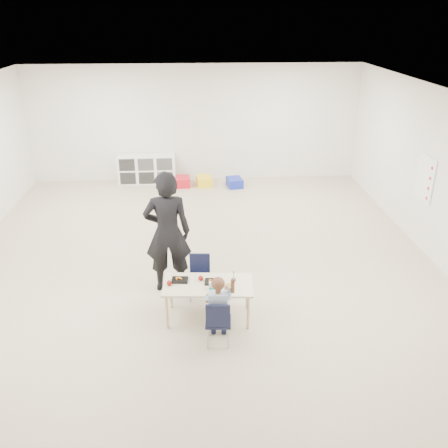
{
  "coord_description": "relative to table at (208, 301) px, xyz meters",
  "views": [
    {
      "loc": [
        -0.01,
        -6.99,
        3.93
      ],
      "look_at": [
        0.42,
        -0.22,
        0.85
      ],
      "focal_mm": 38.0,
      "sensor_mm": 36.0,
      "label": 1
    }
  ],
  "objects": [
    {
      "name": "lunch_tray_far",
      "position": [
        -0.38,
        0.1,
        0.29
      ],
      "size": [
        0.23,
        0.18,
        0.03
      ],
      "primitive_type": "cube",
      "rotation": [
        0.0,
        0.0,
        -0.08
      ],
      "color": "black",
      "rests_on": "table"
    },
    {
      "name": "chair_far",
      "position": [
        -0.11,
        0.53,
        0.05
      ],
      "size": [
        0.34,
        0.32,
        0.66
      ],
      "primitive_type": null,
      "rotation": [
        0.0,
        0.0,
        -0.08
      ],
      "color": "black",
      "rests_on": "ground"
    },
    {
      "name": "bread_roll",
      "position": [
        0.28,
        -0.11,
        0.31
      ],
      "size": [
        0.09,
        0.09,
        0.07
      ],
      "primitive_type": "ellipsoid",
      "color": "tan",
      "rests_on": "table"
    },
    {
      "name": "rules_poster",
      "position": [
        3.86,
        2.1,
        0.97
      ],
      "size": [
        0.02,
        0.6,
        0.8
      ],
      "primitive_type": "cube",
      "color": "white",
      "rests_on": "room"
    },
    {
      "name": "room",
      "position": [
        -0.12,
        1.5,
        1.12
      ],
      "size": [
        9.0,
        9.02,
        2.8
      ],
      "color": "#B6A68C",
      "rests_on": "ground"
    },
    {
      "name": "table",
      "position": [
        0.0,
        0.0,
        0.0
      ],
      "size": [
        1.25,
        0.69,
        0.55
      ],
      "rotation": [
        0.0,
        0.0,
        -0.08
      ],
      "color": "beige",
      "rests_on": "ground"
    },
    {
      "name": "child",
      "position": [
        0.11,
        -0.53,
        0.24
      ],
      "size": [
        0.47,
        0.47,
        1.04
      ],
      "primitive_type": null,
      "rotation": [
        0.0,
        0.0,
        -0.08
      ],
      "color": "#A9C1E5",
      "rests_on": "chair_near"
    },
    {
      "name": "cubby_shelf",
      "position": [
        -1.32,
        5.78,
        0.07
      ],
      "size": [
        1.4,
        0.4,
        0.7
      ],
      "primitive_type": "cube",
      "color": "white",
      "rests_on": "ground"
    },
    {
      "name": "chair_near",
      "position": [
        0.11,
        -0.53,
        0.05
      ],
      "size": [
        0.34,
        0.32,
        0.66
      ],
      "primitive_type": null,
      "rotation": [
        0.0,
        0.0,
        -0.08
      ],
      "color": "black",
      "rests_on": "ground"
    },
    {
      "name": "adult",
      "position": [
        -0.56,
        0.83,
        0.66
      ],
      "size": [
        0.7,
        0.47,
        1.89
      ],
      "primitive_type": "imported",
      "rotation": [
        0.0,
        0.0,
        3.17
      ],
      "color": "black",
      "rests_on": "ground"
    },
    {
      "name": "milk_carton",
      "position": [
        0.05,
        -0.13,
        0.32
      ],
      "size": [
        0.08,
        0.08,
        0.1
      ],
      "primitive_type": "cube",
      "rotation": [
        0.0,
        0.0,
        -0.08
      ],
      "color": "white",
      "rests_on": "table"
    },
    {
      "name": "apple_near",
      "position": [
        -0.09,
        0.1,
        0.31
      ],
      "size": [
        0.07,
        0.07,
        0.07
      ],
      "primitive_type": "sphere",
      "color": "maroon",
      "rests_on": "table"
    },
    {
      "name": "lunch_tray_near",
      "position": [
        0.07,
        0.03,
        0.29
      ],
      "size": [
        0.23,
        0.18,
        0.03
      ],
      "primitive_type": "cube",
      "rotation": [
        0.0,
        0.0,
        -0.08
      ],
      "color": "black",
      "rests_on": "table"
    },
    {
      "name": "bin_blue",
      "position": [
        0.81,
        5.34,
        -0.17
      ],
      "size": [
        0.41,
        0.49,
        0.21
      ],
      "primitive_type": "cube",
      "rotation": [
        0.0,
        0.0,
        0.17
      ],
      "color": "#1626A6",
      "rests_on": "ground"
    },
    {
      "name": "bin_red",
      "position": [
        -0.45,
        5.48,
        -0.17
      ],
      "size": [
        0.37,
        0.47,
        0.22
      ],
      "primitive_type": "cube",
      "rotation": [
        0.0,
        0.0,
        0.06
      ],
      "color": "red",
      "rests_on": "ground"
    },
    {
      "name": "bin_yellow",
      "position": [
        0.08,
        5.48,
        -0.17
      ],
      "size": [
        0.4,
        0.49,
        0.22
      ],
      "primitive_type": "cube",
      "rotation": [
        0.0,
        0.0,
        0.1
      ],
      "color": "yellow",
      "rests_on": "ground"
    },
    {
      "name": "apple_far",
      "position": [
        -0.52,
        -0.0,
        0.31
      ],
      "size": [
        0.07,
        0.07,
        0.07
      ],
      "primitive_type": "sphere",
      "color": "maroon",
      "rests_on": "table"
    }
  ]
}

